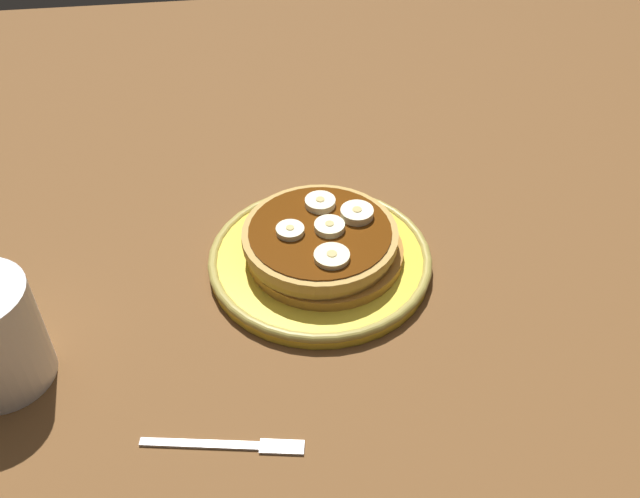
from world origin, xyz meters
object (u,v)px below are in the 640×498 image
fork (232,444)px  banana_slice_3 (320,203)px  banana_slice_1 (332,257)px  banana_slice_2 (357,214)px  pancake_stack (321,244)px  banana_slice_0 (329,225)px  banana_slice_4 (290,230)px  plate (320,259)px

fork → banana_slice_3: bearing=-113.5°
banana_slice_1 → banana_slice_2: bearing=-120.4°
pancake_stack → banana_slice_0: banana_slice_0 is taller
banana_slice_4 → fork: banana_slice_4 is taller
plate → banana_slice_3: (-0.55, -3.87, 4.11)cm
banana_slice_0 → pancake_stack: bearing=25.6°
pancake_stack → banana_slice_4: banana_slice_4 is taller
pancake_stack → fork: pancake_stack is taller
fork → plate: bearing=-116.2°
pancake_stack → banana_slice_2: size_ratio=4.98×
plate → banana_slice_4: banana_slice_4 is taller
banana_slice_2 → banana_slice_3: bearing=-34.4°
banana_slice_2 → fork: 25.65cm
plate → fork: bearing=63.8°
banana_slice_3 → banana_slice_4: same height
banana_slice_1 → fork: size_ratio=0.26×
banana_slice_0 → banana_slice_1: banana_slice_0 is taller
banana_slice_1 → banana_slice_3: (-0.04, -8.04, 0.07)cm
banana_slice_1 → banana_slice_3: banana_slice_3 is taller
banana_slice_4 → banana_slice_1: bearing=128.6°
plate → pancake_stack: pancake_stack is taller
pancake_stack → banana_slice_4: bearing=-3.5°
pancake_stack → plate: bearing=-37.1°
banana_slice_2 → plate: bearing=22.2°
pancake_stack → banana_slice_2: 4.61cm
plate → banana_slice_2: 5.93cm
pancake_stack → fork: size_ratio=1.25×
banana_slice_3 → banana_slice_4: 5.10cm
plate → banana_slice_4: 4.99cm
plate → pancake_stack: 2.15cm
banana_slice_0 → fork: 23.09cm
banana_slice_0 → banana_slice_1: bearing=84.8°
banana_slice_0 → banana_slice_4: size_ratio=1.08×
pancake_stack → banana_slice_2: bearing=-156.3°
banana_slice_3 → banana_slice_4: size_ratio=1.13×
pancake_stack → banana_slice_3: bearing=-96.5°
banana_slice_1 → fork: banana_slice_1 is taller
fork → banana_slice_4: bearing=-109.0°
banana_slice_1 → fork: bearing=56.6°
banana_slice_1 → banana_slice_4: bearing=-51.4°
plate → banana_slice_4: bearing=-2.1°
banana_slice_2 → banana_slice_1: bearing=59.6°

